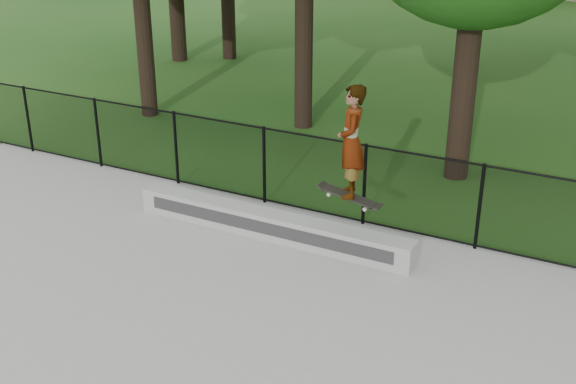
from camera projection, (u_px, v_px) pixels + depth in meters
name	position (u px, v px, depth m)	size (l,w,h in m)	color
ground	(29.00, 380.00, 8.89)	(100.00, 100.00, 0.00)	#1A4B15
concrete_slab	(29.00, 378.00, 8.88)	(14.00, 12.00, 0.06)	#9E9D99
grind_ledge	(270.00, 225.00, 12.25)	(5.10, 0.40, 0.44)	#A6A6A1
skater_airborne	(351.00, 144.00, 10.67)	(0.83, 0.74, 1.89)	black
chainlink_fence	(264.00, 165.00, 13.35)	(16.06, 0.06, 1.50)	black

